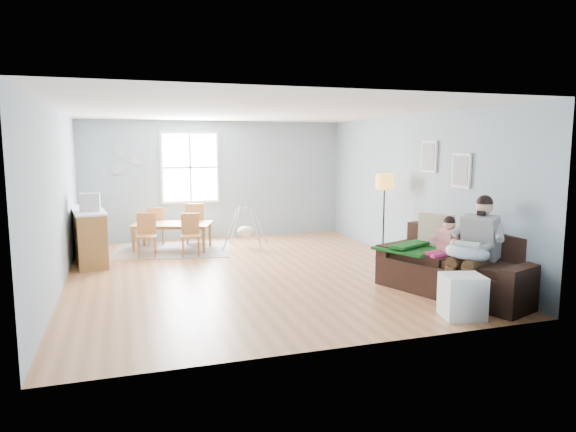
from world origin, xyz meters
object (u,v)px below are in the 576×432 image
object	(u,v)px
father	(475,245)
chair_sw	(146,233)
floor_lamp	(384,189)
dining_table	(172,237)
monitor	(90,202)
counter	(89,235)
storage_cube	(462,296)
chair_se	(190,232)
baby_swing	(245,230)
toddler	(444,241)
chair_ne	(195,221)
chair_nw	(156,224)
sofa	(459,272)

from	to	relation	value
father	chair_sw	bearing A→B (deg)	133.52
floor_lamp	dining_table	xyz separation A→B (m)	(-3.71, 2.13, -1.06)
monitor	counter	bearing A→B (deg)	100.18
floor_lamp	storage_cube	xyz separation A→B (m)	(-0.67, -3.28, -1.07)
chair_se	baby_swing	distance (m)	1.25
toddler	counter	distance (m)	6.27
storage_cube	father	bearing A→B (deg)	42.65
father	baby_swing	distance (m)	5.08
chair_ne	counter	world-z (taller)	counter
toddler	floor_lamp	size ratio (longest dim) A/B	0.54
chair_se	baby_swing	world-z (taller)	baby_swing
counter	chair_se	bearing A→B (deg)	-0.24
father	storage_cube	world-z (taller)	father
chair_sw	counter	xyz separation A→B (m)	(-1.03, -0.16, 0.03)
baby_swing	chair_se	bearing A→B (deg)	-162.52
chair_nw	monitor	world-z (taller)	monitor
chair_sw	monitor	xyz separation A→B (m)	(-0.97, -0.49, 0.68)
storage_cube	chair_sw	size ratio (longest dim) A/B	0.69
chair_se	chair_nw	size ratio (longest dim) A/B	1.00
baby_swing	sofa	bearing A→B (deg)	-62.89
storage_cube	toddler	bearing A→B (deg)	66.56
chair_sw	toddler	bearing A→B (deg)	-43.79
father	chair_se	size ratio (longest dim) A/B	1.77
sofa	chair_sw	xyz separation A→B (m)	(-4.18, 4.03, 0.15)
chair_ne	counter	bearing A→B (deg)	-151.87
chair_ne	monitor	xyz separation A→B (m)	(-2.03, -1.45, 0.63)
sofa	dining_table	xyz separation A→B (m)	(-3.65, 4.51, -0.04)
counter	monitor	xyz separation A→B (m)	(0.06, -0.33, 0.65)
sofa	storage_cube	bearing A→B (deg)	-124.38
dining_table	chair_ne	world-z (taller)	chair_ne
floor_lamp	sofa	bearing A→B (deg)	-91.43
father	chair_ne	bearing A→B (deg)	120.11
toddler	counter	world-z (taller)	toddler
father	monitor	bearing A→B (deg)	142.84
sofa	chair_se	bearing A→B (deg)	131.00
toddler	floor_lamp	distance (m)	2.30
floor_lamp	chair_nw	size ratio (longest dim) A/B	1.96
sofa	chair_sw	world-z (taller)	sofa
storage_cube	chair_nw	bearing A→B (deg)	118.72
floor_lamp	father	bearing A→B (deg)	-91.67
dining_table	baby_swing	xyz separation A→B (m)	(1.48, -0.28, 0.11)
dining_table	baby_swing	bearing A→B (deg)	8.33
monitor	sofa	bearing A→B (deg)	-34.49
toddler	floor_lamp	world-z (taller)	floor_lamp
storage_cube	chair_se	bearing A→B (deg)	119.96
chair_se	sofa	bearing A→B (deg)	-49.00
dining_table	chair_se	distance (m)	0.74
dining_table	chair_se	size ratio (longest dim) A/B	1.91
storage_cube	floor_lamp	bearing A→B (deg)	78.40
dining_table	chair_se	world-z (taller)	chair_se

